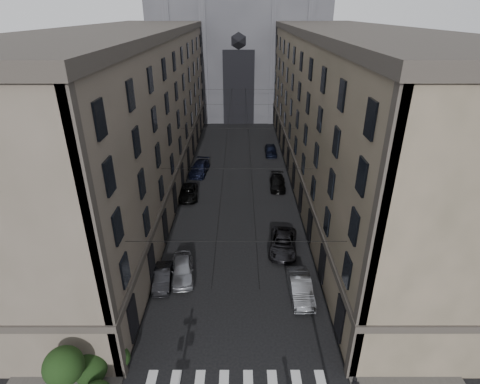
{
  "coord_description": "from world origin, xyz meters",
  "views": [
    {
      "loc": [
        0.24,
        -9.81,
        20.64
      ],
      "look_at": [
        0.25,
        13.0,
        9.51
      ],
      "focal_mm": 28.0,
      "sensor_mm": 36.0,
      "label": 1
    }
  ],
  "objects_px": {
    "car_left_near": "(182,269)",
    "car_left_midnear": "(162,277)",
    "car_right_near": "(300,288)",
    "car_right_far": "(271,150)",
    "car_right_midnear": "(283,243)",
    "car_left_far": "(199,168)",
    "car_left_midfar": "(188,193)",
    "gothic_tower": "(239,25)",
    "car_right_midfar": "(278,183)"
  },
  "relations": [
    {
      "from": "car_left_near",
      "to": "car_left_midnear",
      "type": "relative_size",
      "value": 1.19
    },
    {
      "from": "car_right_near",
      "to": "car_right_far",
      "type": "height_order",
      "value": "car_right_near"
    },
    {
      "from": "car_right_midnear",
      "to": "car_right_far",
      "type": "bearing_deg",
      "value": 96.24
    },
    {
      "from": "car_left_near",
      "to": "car_left_far",
      "type": "xyz_separation_m",
      "value": [
        -0.75,
        22.52,
        -0.01
      ]
    },
    {
      "from": "car_left_midfar",
      "to": "car_left_far",
      "type": "height_order",
      "value": "car_left_far"
    },
    {
      "from": "gothic_tower",
      "to": "car_right_near",
      "type": "distance_m",
      "value": 63.93
    },
    {
      "from": "car_left_midfar",
      "to": "car_right_far",
      "type": "bearing_deg",
      "value": 48.53
    },
    {
      "from": "car_left_near",
      "to": "car_left_midfar",
      "type": "distance_m",
      "value": 15.12
    },
    {
      "from": "car_left_near",
      "to": "car_left_midnear",
      "type": "distance_m",
      "value": 1.82
    },
    {
      "from": "car_left_far",
      "to": "car_right_midnear",
      "type": "bearing_deg",
      "value": -55.99
    },
    {
      "from": "car_left_midfar",
      "to": "car_left_near",
      "type": "bearing_deg",
      "value": -89.57
    },
    {
      "from": "car_right_far",
      "to": "car_right_midnear",
      "type": "bearing_deg",
      "value": -90.83
    },
    {
      "from": "gothic_tower",
      "to": "car_right_far",
      "type": "bearing_deg",
      "value": -80.0
    },
    {
      "from": "car_left_near",
      "to": "car_right_midnear",
      "type": "relative_size",
      "value": 0.87
    },
    {
      "from": "car_left_midfar",
      "to": "car_right_near",
      "type": "distance_m",
      "value": 20.64
    },
    {
      "from": "car_left_midfar",
      "to": "car_right_near",
      "type": "xyz_separation_m",
      "value": [
        11.08,
        -17.41,
        0.11
      ]
    },
    {
      "from": "car_left_midnear",
      "to": "car_right_near",
      "type": "height_order",
      "value": "car_right_near"
    },
    {
      "from": "car_left_far",
      "to": "car_left_midnear",
      "type": "bearing_deg",
      "value": -85.58
    },
    {
      "from": "car_left_near",
      "to": "car_right_far",
      "type": "height_order",
      "value": "car_left_near"
    },
    {
      "from": "car_left_near",
      "to": "car_right_near",
      "type": "height_order",
      "value": "car_left_near"
    },
    {
      "from": "gothic_tower",
      "to": "car_right_midnear",
      "type": "bearing_deg",
      "value": -85.51
    },
    {
      "from": "car_right_near",
      "to": "car_right_midfar",
      "type": "relative_size",
      "value": 1.02
    },
    {
      "from": "car_right_midnear",
      "to": "car_left_midfar",
      "type": "bearing_deg",
      "value": 140.96
    },
    {
      "from": "car_left_midfar",
      "to": "car_right_midfar",
      "type": "bearing_deg",
      "value": 9.29
    },
    {
      "from": "car_left_near",
      "to": "car_left_far",
      "type": "bearing_deg",
      "value": 83.94
    },
    {
      "from": "car_left_midnear",
      "to": "car_right_far",
      "type": "relative_size",
      "value": 0.88
    },
    {
      "from": "car_right_near",
      "to": "car_right_midfar",
      "type": "distance_m",
      "value": 20.2
    },
    {
      "from": "car_right_far",
      "to": "car_right_midfar",
      "type": "bearing_deg",
      "value": -89.28
    },
    {
      "from": "car_right_midnear",
      "to": "car_right_near",
      "type": "bearing_deg",
      "value": -75.48
    },
    {
      "from": "car_left_far",
      "to": "car_right_midfar",
      "type": "distance_m",
      "value": 11.48
    },
    {
      "from": "car_left_midnear",
      "to": "car_right_far",
      "type": "height_order",
      "value": "car_right_far"
    },
    {
      "from": "car_left_near",
      "to": "car_left_midnear",
      "type": "bearing_deg",
      "value": -156.73
    },
    {
      "from": "car_right_midnear",
      "to": "car_left_near",
      "type": "bearing_deg",
      "value": -148.31
    },
    {
      "from": "car_left_midfar",
      "to": "car_left_midnear",
      "type": "bearing_deg",
      "value": -95.41
    },
    {
      "from": "car_left_near",
      "to": "car_right_near",
      "type": "relative_size",
      "value": 0.98
    },
    {
      "from": "car_right_near",
      "to": "car_right_midnear",
      "type": "xyz_separation_m",
      "value": [
        -0.72,
        6.3,
        -0.03
      ]
    },
    {
      "from": "car_left_near",
      "to": "car_left_midfar",
      "type": "relative_size",
      "value": 0.97
    },
    {
      "from": "car_right_midnear",
      "to": "car_right_midfar",
      "type": "distance_m",
      "value": 13.92
    },
    {
      "from": "gothic_tower",
      "to": "car_right_far",
      "type": "xyz_separation_m",
      "value": [
        5.12,
        -29.03,
        -17.04
      ]
    },
    {
      "from": "car_left_midfar",
      "to": "car_right_midfar",
      "type": "distance_m",
      "value": 11.45
    },
    {
      "from": "car_left_near",
      "to": "car_left_far",
      "type": "relative_size",
      "value": 0.86
    },
    {
      "from": "car_left_far",
      "to": "gothic_tower",
      "type": "bearing_deg",
      "value": 87.96
    },
    {
      "from": "car_left_midnear",
      "to": "car_left_midfar",
      "type": "relative_size",
      "value": 0.81
    },
    {
      "from": "car_right_far",
      "to": "car_left_near",
      "type": "bearing_deg",
      "value": -107.12
    },
    {
      "from": "car_left_near",
      "to": "car_right_far",
      "type": "distance_m",
      "value": 31.58
    },
    {
      "from": "car_left_far",
      "to": "car_right_far",
      "type": "distance_m",
      "value": 12.93
    },
    {
      "from": "car_right_near",
      "to": "car_right_far",
      "type": "xyz_separation_m",
      "value": [
        0.07,
        32.38,
        -0.02
      ]
    },
    {
      "from": "car_right_midnear",
      "to": "car_right_midfar",
      "type": "xyz_separation_m",
      "value": [
        0.75,
        13.9,
        -0.07
      ]
    },
    {
      "from": "car_left_near",
      "to": "car_right_far",
      "type": "relative_size",
      "value": 1.05
    },
    {
      "from": "car_right_near",
      "to": "car_right_far",
      "type": "distance_m",
      "value": 32.38
    }
  ]
}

